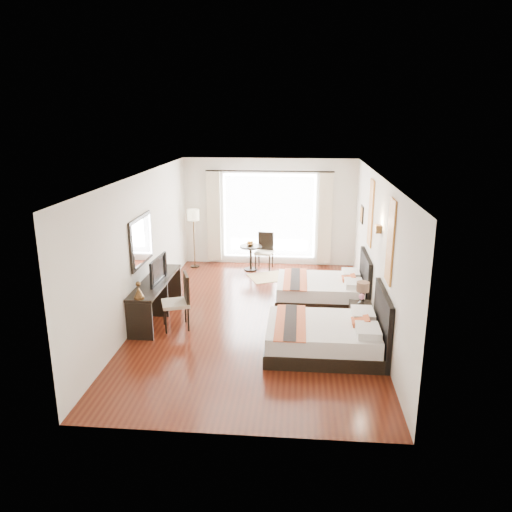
# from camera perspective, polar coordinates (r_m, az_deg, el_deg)

# --- Properties ---
(floor) EXTENTS (4.50, 7.50, 0.01)m
(floor) POSITION_cam_1_polar(r_m,az_deg,el_deg) (9.94, 0.11, -7.10)
(floor) COLOR #3D140B
(floor) RESTS_ON ground
(ceiling) EXTENTS (4.50, 7.50, 0.02)m
(ceiling) POSITION_cam_1_polar(r_m,az_deg,el_deg) (9.22, 0.12, 9.11)
(ceiling) COLOR white
(ceiling) RESTS_ON wall_headboard
(wall_headboard) EXTENTS (0.01, 7.50, 2.80)m
(wall_headboard) POSITION_cam_1_polar(r_m,az_deg,el_deg) (9.56, 13.64, 0.41)
(wall_headboard) COLOR silver
(wall_headboard) RESTS_ON floor
(wall_desk) EXTENTS (0.01, 7.50, 2.80)m
(wall_desk) POSITION_cam_1_polar(r_m,az_deg,el_deg) (9.92, -12.91, 1.02)
(wall_desk) COLOR silver
(wall_desk) RESTS_ON floor
(wall_window) EXTENTS (4.50, 0.01, 2.80)m
(wall_window) POSITION_cam_1_polar(r_m,az_deg,el_deg) (13.12, 1.53, 5.02)
(wall_window) COLOR silver
(wall_window) RESTS_ON floor
(wall_entry) EXTENTS (4.50, 0.01, 2.80)m
(wall_entry) POSITION_cam_1_polar(r_m,az_deg,el_deg) (5.97, -3.02, -8.71)
(wall_entry) COLOR silver
(wall_entry) RESTS_ON floor
(window_glass) EXTENTS (2.40, 0.02, 2.20)m
(window_glass) POSITION_cam_1_polar(r_m,az_deg,el_deg) (13.13, 1.52, 4.58)
(window_glass) COLOR white
(window_glass) RESTS_ON wall_window
(sheer_curtain) EXTENTS (2.30, 0.02, 2.10)m
(sheer_curtain) POSITION_cam_1_polar(r_m,az_deg,el_deg) (13.07, 1.50, 4.53)
(sheer_curtain) COLOR white
(sheer_curtain) RESTS_ON wall_window
(drape_left) EXTENTS (0.35, 0.14, 2.35)m
(drape_left) POSITION_cam_1_polar(r_m,az_deg,el_deg) (13.20, -4.82, 4.50)
(drape_left) COLOR #C0B794
(drape_left) RESTS_ON floor
(drape_right) EXTENTS (0.35, 0.14, 2.35)m
(drape_right) POSITION_cam_1_polar(r_m,az_deg,el_deg) (13.03, 7.88, 4.25)
(drape_right) COLOR #C0B794
(drape_right) RESTS_ON floor
(art_panel_near) EXTENTS (0.03, 0.50, 1.35)m
(art_panel_near) POSITION_cam_1_polar(r_m,az_deg,el_deg) (8.14, 15.11, 1.61)
(art_panel_near) COLOR #943B15
(art_panel_near) RESTS_ON wall_headboard
(art_panel_far) EXTENTS (0.03, 0.50, 1.35)m
(art_panel_far) POSITION_cam_1_polar(r_m,az_deg,el_deg) (10.39, 12.99, 4.80)
(art_panel_far) COLOR #943B15
(art_panel_far) RESTS_ON wall_headboard
(wall_sconce) EXTENTS (0.10, 0.14, 0.14)m
(wall_sconce) POSITION_cam_1_polar(r_m,az_deg,el_deg) (9.12, 13.80, 3.02)
(wall_sconce) COLOR #4C341B
(wall_sconce) RESTS_ON wall_headboard
(mirror_frame) EXTENTS (0.04, 1.25, 0.95)m
(mirror_frame) POSITION_cam_1_polar(r_m,az_deg,el_deg) (9.79, -13.00, 1.72)
(mirror_frame) COLOR black
(mirror_frame) RESTS_ON wall_desk
(mirror_glass) EXTENTS (0.01, 1.12, 0.82)m
(mirror_glass) POSITION_cam_1_polar(r_m,az_deg,el_deg) (9.78, -12.86, 1.72)
(mirror_glass) COLOR white
(mirror_glass) RESTS_ON mirror_frame
(bed_near) EXTENTS (1.97, 1.54, 1.11)m
(bed_near) POSITION_cam_1_polar(r_m,az_deg,el_deg) (8.58, 8.23, -9.02)
(bed_near) COLOR black
(bed_near) RESTS_ON floor
(bed_far) EXTENTS (1.91, 1.48, 1.07)m
(bed_far) POSITION_cam_1_polar(r_m,az_deg,el_deg) (10.75, 7.77, -3.82)
(bed_far) COLOR black
(bed_far) RESTS_ON floor
(nightstand) EXTENTS (0.40, 0.50, 0.48)m
(nightstand) POSITION_cam_1_polar(r_m,az_deg,el_deg) (9.59, 11.86, -6.76)
(nightstand) COLOR black
(nightstand) RESTS_ON floor
(table_lamp) EXTENTS (0.24, 0.24, 0.38)m
(table_lamp) POSITION_cam_1_polar(r_m,az_deg,el_deg) (9.53, 12.10, -3.62)
(table_lamp) COLOR black
(table_lamp) RESTS_ON nightstand
(vase) EXTENTS (0.16, 0.16, 0.14)m
(vase) POSITION_cam_1_polar(r_m,az_deg,el_deg) (9.36, 11.95, -5.18)
(vase) COLOR black
(vase) RESTS_ON nightstand
(console_desk) EXTENTS (0.50, 2.20, 0.76)m
(console_desk) POSITION_cam_1_polar(r_m,az_deg,el_deg) (10.07, -11.33, -4.78)
(console_desk) COLOR black
(console_desk) RESTS_ON floor
(television) EXTENTS (0.16, 0.88, 0.50)m
(television) POSITION_cam_1_polar(r_m,az_deg,el_deg) (9.78, -11.57, -1.53)
(television) COLOR black
(television) RESTS_ON console_desk
(bronze_figurine) EXTENTS (0.22, 0.22, 0.28)m
(bronze_figurine) POSITION_cam_1_polar(r_m,az_deg,el_deg) (9.00, -13.26, -3.93)
(bronze_figurine) COLOR #4C341B
(bronze_figurine) RESTS_ON console_desk
(desk_chair) EXTENTS (0.62, 0.62, 1.05)m
(desk_chair) POSITION_cam_1_polar(r_m,az_deg,el_deg) (9.50, -9.01, -6.31)
(desk_chair) COLOR #BEAE92
(desk_chair) RESTS_ON floor
(floor_lamp) EXTENTS (0.31, 0.31, 1.53)m
(floor_lamp) POSITION_cam_1_polar(r_m,az_deg,el_deg) (12.93, -7.18, 4.24)
(floor_lamp) COLOR black
(floor_lamp) RESTS_ON floor
(side_table) EXTENTS (0.56, 0.56, 0.65)m
(side_table) POSITION_cam_1_polar(r_m,az_deg,el_deg) (12.81, -0.61, -0.21)
(side_table) COLOR black
(side_table) RESTS_ON floor
(fruit_bowl) EXTENTS (0.26, 0.26, 0.05)m
(fruit_bowl) POSITION_cam_1_polar(r_m,az_deg,el_deg) (12.71, -0.68, 1.31)
(fruit_bowl) COLOR #452C18
(fruit_bowl) RESTS_ON side_table
(window_chair) EXTENTS (0.50, 0.50, 0.94)m
(window_chair) POSITION_cam_1_polar(r_m,az_deg,el_deg) (12.93, 0.96, -0.22)
(window_chair) COLOR #BEAE92
(window_chair) RESTS_ON floor
(jute_rug) EXTENTS (1.40, 1.21, 0.01)m
(jute_rug) POSITION_cam_1_polar(r_m,az_deg,el_deg) (12.37, 2.02, -2.35)
(jute_rug) COLOR tan
(jute_rug) RESTS_ON floor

